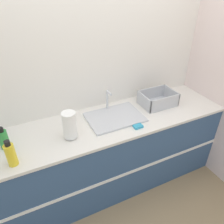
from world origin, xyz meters
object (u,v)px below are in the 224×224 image
object	(u,v)px
dish_rack	(158,100)
bottle_green	(3,139)
paper_towel_roll	(70,125)
sink	(114,116)
bottle_yellow	(11,154)

from	to	relation	value
dish_rack	bottle_green	distance (m)	1.62
paper_towel_roll	bottle_green	xyz separation A→B (m)	(-0.55, 0.11, -0.04)
dish_rack	bottle_green	size ratio (longest dim) A/B	1.90
sink	bottle_yellow	size ratio (longest dim) A/B	2.41
sink	bottle_green	world-z (taller)	sink
sink	dish_rack	xyz separation A→B (m)	(0.57, 0.04, 0.04)
sink	bottle_yellow	bearing A→B (deg)	-166.39
paper_towel_roll	bottle_yellow	size ratio (longest dim) A/B	1.12
sink	dish_rack	bearing A→B (deg)	3.61
sink	paper_towel_roll	xyz separation A→B (m)	(-0.50, -0.11, 0.12)
paper_towel_roll	dish_rack	size ratio (longest dim) A/B	0.68
sink	bottle_green	bearing A→B (deg)	179.98
dish_rack	sink	bearing A→B (deg)	-176.39
sink	bottle_yellow	xyz separation A→B (m)	(-1.01, -0.24, 0.09)
paper_towel_roll	bottle_yellow	bearing A→B (deg)	-165.57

